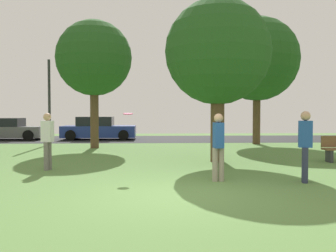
% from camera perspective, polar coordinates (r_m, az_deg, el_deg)
% --- Properties ---
extents(ground_plane, '(44.00, 44.00, 0.00)m').
position_cam_1_polar(ground_plane, '(7.87, 1.31, -10.51)').
color(ground_plane, '#5B8442').
extents(road_strip, '(44.00, 6.40, 0.01)m').
position_cam_1_polar(road_strip, '(23.73, -1.21, -2.01)').
color(road_strip, '#28282B').
rests_on(road_strip, ground_plane).
extents(oak_tree_center, '(3.65, 3.65, 5.63)m').
position_cam_1_polar(oak_tree_center, '(13.10, 7.68, 11.15)').
color(oak_tree_center, brown).
rests_on(oak_tree_center, ground_plane).
extents(oak_tree_left, '(4.49, 4.49, 6.83)m').
position_cam_1_polar(oak_tree_left, '(20.73, 13.57, 9.97)').
color(oak_tree_left, brown).
rests_on(oak_tree_left, ground_plane).
extents(maple_tree_far, '(3.60, 3.60, 6.10)m').
position_cam_1_polar(maple_tree_far, '(18.24, -11.34, 10.16)').
color(maple_tree_far, brown).
rests_on(maple_tree_far, ground_plane).
extents(person_thrower, '(0.37, 0.31, 1.70)m').
position_cam_1_polar(person_thrower, '(11.57, -18.09, -1.84)').
color(person_thrower, slate).
rests_on(person_thrower, ground_plane).
extents(person_catcher, '(0.37, 0.31, 1.75)m').
position_cam_1_polar(person_catcher, '(9.63, 20.40, -2.45)').
color(person_catcher, '#2D334C').
rests_on(person_catcher, ground_plane).
extents(person_bystander, '(0.30, 0.34, 1.69)m').
position_cam_1_polar(person_bystander, '(9.29, 7.77, -2.74)').
color(person_bystander, gray).
rests_on(person_bystander, ground_plane).
extents(frisbee_disc, '(0.29, 0.29, 0.04)m').
position_cam_1_polar(frisbee_disc, '(10.33, -6.19, 1.89)').
color(frisbee_disc, '#EA2D6B').
extents(parked_car_grey, '(4.25, 2.00, 1.35)m').
position_cam_1_polar(parked_car_grey, '(25.19, -23.44, -0.53)').
color(parked_car_grey, slate).
rests_on(parked_car_grey, ground_plane).
extents(parked_car_blue, '(4.56, 2.04, 1.44)m').
position_cam_1_polar(parked_car_blue, '(23.69, -10.69, -0.47)').
color(parked_car_blue, '#233893').
rests_on(parked_car_blue, ground_plane).
extents(street_lamp_post, '(0.14, 0.14, 4.50)m').
position_cam_1_polar(street_lamp_post, '(20.61, -17.82, 3.51)').
color(street_lamp_post, '#2D2D33').
rests_on(street_lamp_post, ground_plane).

